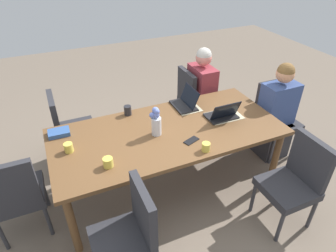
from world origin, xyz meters
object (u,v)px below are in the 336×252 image
Objects in this scene: chair_head_left_left_far at (16,194)px; coffee_mug_centre_right at (128,110)px; chair_near_right_mid at (130,232)px; flower_vase at (156,122)px; person_head_right_left_mid at (275,116)px; coffee_mug_near_left at (206,147)px; phone_black at (191,141)px; laptop_far_left_near at (185,103)px; dining_table at (168,136)px; person_far_left_near at (201,97)px; chair_far_right_far at (68,126)px; chair_near_right_near at (296,179)px; coffee_mug_centre_left at (108,162)px; book_red_cover at (59,133)px; chair_far_left_near at (194,98)px; laptop_head_right_left_mid at (222,114)px; chair_head_right_left_mid at (274,114)px; coffee_mug_near_right at (69,148)px.

chair_head_left_left_far is 8.72× the size of coffee_mug_centre_right.
flower_vase is at bearing 56.06° from chair_near_right_mid.
flower_vase is (-1.53, -0.02, 0.34)m from person_head_right_left_mid.
flower_vase is 0.49m from coffee_mug_centre_right.
coffee_mug_near_left is 0.54× the size of phone_black.
flower_vase is at bearing 117.61° from phone_black.
flower_vase is at bearing 126.60° from coffee_mug_near_left.
laptop_far_left_near is (1.04, 1.17, 0.27)m from chair_near_right_mid.
coffee_mug_near_left is at bearing -67.18° from dining_table.
person_head_right_left_mid is 3.73× the size of laptop_far_left_near.
person_far_left_near reaches higher than chair_far_right_far.
chair_near_right_near is 1.68m from coffee_mug_centre_left.
coffee_mug_centre_left is at bearing 90.45° from chair_near_right_mid.
laptop_far_left_near is 0.81m from coffee_mug_near_left.
chair_head_left_left_far is 1.09m from chair_near_right_mid.
person_far_left_near is 13.95× the size of coffee_mug_centre_left.
chair_near_right_near is 4.50× the size of book_red_cover.
chair_far_left_near and chair_head_left_left_far have the same top height.
chair_head_left_left_far is at bearing -179.00° from laptop_head_right_left_mid.
coffee_mug_centre_left is 0.83m from coffee_mug_centre_right.
laptop_far_left_near is at bearing 48.77° from phone_black.
chair_near_right_near is 2.81× the size of laptop_far_left_near.
coffee_mug_centre_left is (-2.13, -0.37, 0.27)m from chair_head_right_left_mid.
laptop_head_right_left_mid is 3.10× the size of coffee_mug_centre_right.
laptop_far_left_near is (0.37, 0.36, 0.11)m from dining_table.
chair_far_right_far is at bearing 162.31° from chair_head_right_left_mid.
dining_table is 1.06m from chair_near_right_mid.
chair_far_left_near reaches higher than coffee_mug_centre_right.
phone_black is (0.80, 0.56, 0.23)m from chair_near_right_mid.
chair_near_right_near is 1.00× the size of chair_near_right_mid.
coffee_mug_centre_left is 0.80m from phone_black.
chair_head_right_left_mid is at bearing 0.89° from coffee_mug_near_right.
chair_head_left_left_far reaches higher than dining_table.
chair_head_left_left_far is 1.00× the size of chair_near_right_mid.
chair_far_left_near is 0.68m from laptop_far_left_near.
flower_vase is at bearing 1.80° from chair_head_left_left_far.
coffee_mug_near_left is (-0.69, 0.45, 0.26)m from chair_near_right_near.
chair_head_left_left_far is at bearing 135.81° from chair_near_right_mid.
chair_far_left_near is at bearing 132.60° from chair_head_right_left_mid.
coffee_mug_centre_right reaches higher than book_red_cover.
chair_head_right_left_mid is 1.15m from laptop_far_left_near.
flower_vase is 3.61× the size of coffee_mug_near_left.
coffee_mug_near_left is (0.31, -0.42, -0.10)m from flower_vase.
person_far_left_near is (0.83, 0.79, -0.13)m from dining_table.
chair_far_left_near reaches higher than book_red_cover.
chair_near_right_near is 11.15× the size of coffee_mug_near_left.
person_far_left_near is at bearing 15.43° from book_red_cover.
chair_far_right_far is at bearing -179.28° from chair_far_left_near.
person_far_left_near is at bearing 47.05° from chair_near_right_mid.
person_far_left_near is 11.58× the size of coffee_mug_centre_right.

